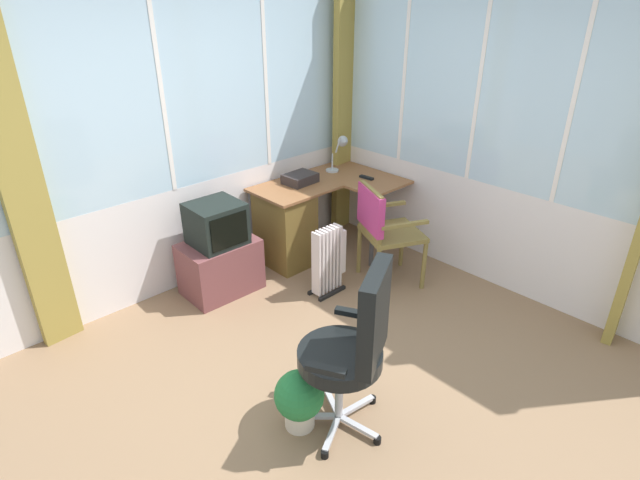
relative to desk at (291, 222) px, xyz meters
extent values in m
cube|color=#87684C|center=(-0.98, -1.59, -0.44)|extent=(5.05, 4.83, 0.06)
cube|color=silver|center=(-0.98, 0.36, 0.05)|extent=(4.05, 0.06, 0.91)
cube|color=silver|center=(-0.98, 0.36, 1.28)|extent=(3.97, 0.06, 1.55)
cube|color=white|center=(-1.99, 0.36, 1.28)|extent=(0.04, 0.07, 1.55)
cube|color=white|center=(-0.98, 0.36, 1.28)|extent=(0.04, 0.07, 1.55)
cube|color=white|center=(0.03, 0.36, 1.28)|extent=(0.04, 0.07, 1.55)
cube|color=silver|center=(1.08, -1.59, 0.05)|extent=(0.06, 3.83, 0.91)
cube|color=silver|center=(1.08, -1.59, 1.28)|extent=(0.06, 3.76, 1.55)
cube|color=white|center=(1.08, -1.97, 1.28)|extent=(0.07, 0.04, 1.55)
cube|color=white|center=(1.08, -1.20, 1.28)|extent=(0.07, 0.04, 1.55)
cube|color=white|center=(1.08, -0.44, 1.28)|extent=(0.07, 0.04, 1.55)
cube|color=olive|center=(-2.09, 0.28, 0.86)|extent=(0.29, 0.10, 2.54)
cube|color=olive|center=(0.95, 0.23, 0.86)|extent=(0.29, 0.10, 2.54)
cube|color=brown|center=(0.36, 0.02, 0.33)|extent=(1.33, 0.58, 0.02)
cube|color=brown|center=(0.73, -0.47, 0.33)|extent=(0.58, 0.39, 0.02)
cube|color=brown|center=(-0.07, 0.02, -0.05)|extent=(0.40, 0.54, 0.71)
cylinder|color=#4C4C51|center=(0.48, -0.62, -0.05)|extent=(0.04, 0.04, 0.72)
cylinder|color=#4C4C51|center=(-0.26, 0.27, -0.05)|extent=(0.04, 0.04, 0.72)
cylinder|color=#B2B7BC|center=(0.65, 0.09, 0.35)|extent=(0.13, 0.13, 0.02)
cylinder|color=#B2B7BC|center=(0.65, 0.09, 0.44)|extent=(0.02, 0.02, 0.17)
cylinder|color=#B2B7BC|center=(0.70, 0.06, 0.61)|extent=(0.04, 0.07, 0.16)
cone|color=#B2B7BC|center=(0.75, 0.02, 0.64)|extent=(0.14, 0.14, 0.12)
cube|color=black|center=(0.74, -0.30, 0.35)|extent=(0.06, 0.15, 0.02)
cube|color=#2D2625|center=(0.19, 0.06, 0.38)|extent=(0.31, 0.25, 0.09)
cylinder|color=olive|center=(0.50, -1.21, -0.18)|extent=(0.04, 0.04, 0.46)
cylinder|color=olive|center=(0.70, -0.82, -0.18)|extent=(0.04, 0.04, 0.46)
cylinder|color=olive|center=(0.11, -1.02, -0.18)|extent=(0.04, 0.04, 0.46)
cylinder|color=olive|center=(0.30, -0.62, -0.18)|extent=(0.04, 0.04, 0.46)
cube|color=olive|center=(0.40, -0.92, 0.07)|extent=(0.64, 0.64, 0.04)
cube|color=olive|center=(0.20, -0.82, 0.31)|extent=(0.22, 0.40, 0.43)
cube|color=#B63473|center=(0.20, -0.82, 0.33)|extent=(0.25, 0.44, 0.36)
cube|color=olive|center=(0.31, -1.12, 0.25)|extent=(0.41, 0.22, 0.03)
cube|color=olive|center=(0.50, -0.72, 0.25)|extent=(0.41, 0.22, 0.03)
cube|color=#B7B7BF|center=(-1.28, -1.86, -0.36)|extent=(0.26, 0.16, 0.02)
cylinder|color=black|center=(-1.41, -1.92, -0.38)|extent=(0.05, 0.05, 0.05)
cube|color=#B7B7BF|center=(-1.13, -1.93, -0.36)|extent=(0.08, 0.28, 0.02)
cylinder|color=black|center=(-1.11, -2.07, -0.38)|extent=(0.05, 0.05, 0.05)
cube|color=#B7B7BF|center=(-1.02, -1.81, -0.36)|extent=(0.28, 0.07, 0.02)
cylinder|color=black|center=(-0.88, -1.83, -0.38)|extent=(0.05, 0.05, 0.05)
cube|color=#B7B7BF|center=(-1.10, -1.67, -0.36)|extent=(0.15, 0.27, 0.02)
cylinder|color=black|center=(-1.04, -1.54, -0.38)|extent=(0.05, 0.05, 0.05)
cube|color=#B7B7BF|center=(-1.26, -1.70, -0.36)|extent=(0.23, 0.22, 0.02)
cylinder|color=black|center=(-1.36, -1.60, -0.38)|extent=(0.05, 0.05, 0.05)
cylinder|color=#B7B7BF|center=(-1.16, -1.79, -0.14)|extent=(0.05, 0.05, 0.41)
cylinder|color=black|center=(-1.16, -1.79, 0.10)|extent=(0.50, 0.50, 0.09)
cube|color=black|center=(-1.07, -1.96, 0.43)|extent=(0.42, 0.28, 0.56)
cube|color=black|center=(-0.92, -1.67, 0.23)|extent=(0.15, 0.22, 0.04)
cube|color=black|center=(-1.40, -1.92, 0.23)|extent=(0.15, 0.22, 0.04)
cube|color=brown|center=(-0.82, 0.00, -0.17)|extent=(0.65, 0.45, 0.48)
cube|color=black|center=(-0.82, 0.00, 0.25)|extent=(0.43, 0.41, 0.36)
cube|color=black|center=(-0.82, -0.20, 0.25)|extent=(0.34, 0.01, 0.28)
cube|color=#262628|center=(-0.67, 0.00, 0.10)|extent=(0.26, 0.23, 0.07)
cube|color=silver|center=(-0.29, -0.67, -0.08)|extent=(0.02, 0.10, 0.59)
cube|color=silver|center=(-0.25, -0.67, -0.08)|extent=(0.02, 0.10, 0.59)
cube|color=silver|center=(-0.21, -0.67, -0.08)|extent=(0.02, 0.10, 0.59)
cube|color=silver|center=(-0.16, -0.67, -0.08)|extent=(0.02, 0.10, 0.59)
cube|color=silver|center=(-0.12, -0.67, -0.08)|extent=(0.02, 0.10, 0.59)
cube|color=silver|center=(-0.08, -0.67, -0.08)|extent=(0.02, 0.10, 0.59)
cube|color=silver|center=(-0.04, -0.67, -0.08)|extent=(0.02, 0.10, 0.59)
cube|color=black|center=(-0.16, -0.74, -0.39)|extent=(0.31, 0.03, 0.03)
cube|color=black|center=(-0.16, -0.60, -0.39)|extent=(0.31, 0.03, 0.03)
cube|color=silver|center=(0.00, -0.67, -0.05)|extent=(0.05, 0.09, 0.41)
cylinder|color=beige|center=(-1.35, -1.64, -0.34)|extent=(0.18, 0.18, 0.13)
sphere|color=#25743A|center=(-1.35, -1.64, -0.17)|extent=(0.31, 0.31, 0.31)
sphere|color=#4B8737|center=(-1.29, -1.68, -0.10)|extent=(0.17, 0.17, 0.17)
camera|label=1|loc=(-2.83, -3.38, 2.02)|focal=28.24mm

